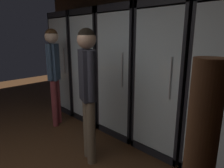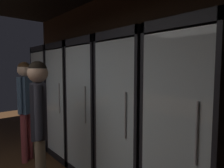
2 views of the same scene
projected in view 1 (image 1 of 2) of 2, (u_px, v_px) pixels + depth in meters
wall_back at (159, 50)px, 3.13m from camera, size 6.00×0.06×2.80m
cooler_far_left at (73, 64)px, 4.36m from camera, size 0.73×0.59×2.07m
cooler_left at (96, 68)px, 3.83m from camera, size 0.73×0.59×2.07m
cooler_center at (126, 74)px, 3.31m from camera, size 0.73×0.59×2.07m
cooler_right at (168, 81)px, 2.77m from camera, size 0.73×0.59×2.07m
shopper_near at (88, 82)px, 2.47m from camera, size 0.37×0.25×1.72m
shopper_far at (53, 65)px, 3.53m from camera, size 0.25×0.28×1.74m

